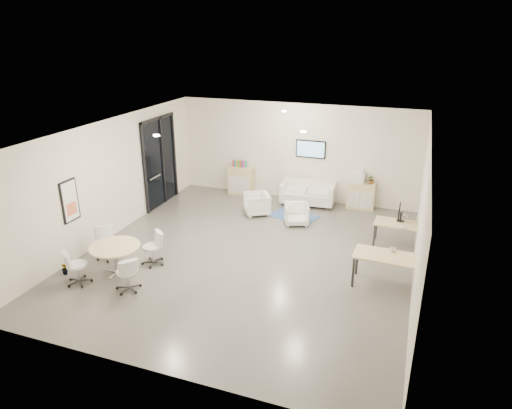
{
  "coord_description": "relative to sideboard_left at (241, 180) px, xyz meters",
  "views": [
    {
      "loc": [
        3.7,
        -9.72,
        5.44
      ],
      "look_at": [
        0.07,
        0.4,
        1.25
      ],
      "focal_mm": 32.0,
      "sensor_mm": 36.0,
      "label": 1
    }
  ],
  "objects": [
    {
      "name": "glass_door",
      "position": [
        -2.09,
        -1.74,
        1.02
      ],
      "size": [
        0.09,
        1.9,
        2.85
      ],
      "color": "black",
      "rests_on": "room_shell"
    },
    {
      "name": "armchair_right",
      "position": [
        2.5,
        -1.91,
        -0.14
      ],
      "size": [
        0.85,
        0.83,
        0.69
      ],
      "primitive_type": "imported",
      "rotation": [
        0.0,
        0.0,
        0.38
      ],
      "color": "silver",
      "rests_on": "room_shell"
    },
    {
      "name": "plant_cabinet",
      "position": [
        4.39,
        -0.0,
        0.5
      ],
      "size": [
        0.27,
        0.3,
        0.23
      ],
      "primitive_type": "imported",
      "rotation": [
        0.0,
        0.0,
        -0.03
      ],
      "color": "#3F7F3F",
      "rests_on": "sideboard_right"
    },
    {
      "name": "room_shell",
      "position": [
        1.86,
        -4.25,
        1.12
      ],
      "size": [
        9.6,
        10.6,
        4.8
      ],
      "color": "#52504B",
      "rests_on": "ground"
    },
    {
      "name": "loveseat",
      "position": [
        2.42,
        -0.19,
        -0.13
      ],
      "size": [
        1.77,
        0.96,
        0.65
      ],
      "rotation": [
        0.0,
        0.0,
        0.06
      ],
      "color": "silver",
      "rests_on": "room_shell"
    },
    {
      "name": "wall_tv",
      "position": [
        2.36,
        0.21,
        1.27
      ],
      "size": [
        0.98,
        0.06,
        0.58
      ],
      "color": "black",
      "rests_on": "room_shell"
    },
    {
      "name": "desk_rear",
      "position": [
        5.42,
        -2.43,
        0.12
      ],
      "size": [
        1.3,
        0.68,
        0.67
      ],
      "rotation": [
        0.0,
        0.0,
        -0.03
      ],
      "color": "tan",
      "rests_on": "room_shell"
    },
    {
      "name": "meeting_chairs",
      "position": [
        -0.73,
        -6.14,
        -0.07
      ],
      "size": [
        2.17,
        2.17,
        0.82
      ],
      "color": "white",
      "rests_on": "room_shell"
    },
    {
      "name": "printer",
      "position": [
        3.91,
        0.02,
        0.56
      ],
      "size": [
        0.54,
        0.45,
        0.37
      ],
      "rotation": [
        0.0,
        0.0,
        -0.03
      ],
      "color": "white",
      "rests_on": "sideboard_right"
    },
    {
      "name": "desk_front",
      "position": [
        5.26,
        -4.57,
        0.19
      ],
      "size": [
        1.46,
        0.77,
        0.75
      ],
      "rotation": [
        0.0,
        0.0,
        -0.04
      ],
      "color": "tan",
      "rests_on": "room_shell"
    },
    {
      "name": "books",
      "position": [
        -0.04,
        0.0,
        0.6
      ],
      "size": [
        0.5,
        0.14,
        0.22
      ],
      "color": "red",
      "rests_on": "sideboard_left"
    },
    {
      "name": "artwork",
      "position": [
        -2.11,
        -5.85,
        1.06
      ],
      "size": [
        0.05,
        0.54,
        1.04
      ],
      "color": "black",
      "rests_on": "room_shell"
    },
    {
      "name": "ceiling_spots",
      "position": [
        1.66,
        -3.42,
        2.7
      ],
      "size": [
        3.14,
        4.14,
        0.03
      ],
      "color": "#FFEAC6",
      "rests_on": "room_shell"
    },
    {
      "name": "cup",
      "position": [
        5.36,
        -4.33,
        0.33
      ],
      "size": [
        0.15,
        0.13,
        0.14
      ],
      "primitive_type": "imported",
      "rotation": [
        0.0,
        0.0,
        0.2
      ],
      "color": "white",
      "rests_on": "desk_front"
    },
    {
      "name": "plant_floor",
      "position": [
        -1.84,
        -6.62,
        -0.41
      ],
      "size": [
        0.19,
        0.32,
        0.14
      ],
      "primitive_type": "imported",
      "rotation": [
        0.0,
        0.0,
        -0.07
      ],
      "color": "#3F7F3F",
      "rests_on": "room_shell"
    },
    {
      "name": "round_table",
      "position": [
        -0.73,
        -6.14,
        0.14
      ],
      "size": [
        1.16,
        1.16,
        0.71
      ],
      "color": "tan",
      "rests_on": "room_shell"
    },
    {
      "name": "monitor",
      "position": [
        5.37,
        -2.28,
        0.42
      ],
      "size": [
        0.2,
        0.5,
        0.44
      ],
      "color": "black",
      "rests_on": "desk_rear"
    },
    {
      "name": "sideboard_left",
      "position": [
        0.0,
        0.0,
        0.0
      ],
      "size": [
        0.86,
        0.45,
        0.97
      ],
      "color": "tan",
      "rests_on": "room_shell"
    },
    {
      "name": "blue_rug",
      "position": [
        2.28,
        -1.38,
        -0.48
      ],
      "size": [
        1.57,
        1.27,
        0.01
      ],
      "primitive_type": "cube",
      "rotation": [
        0.0,
        0.0,
        -0.31
      ],
      "color": "#315796",
      "rests_on": "room_shell"
    },
    {
      "name": "armchair_left",
      "position": [
        1.14,
        -1.58,
        -0.11
      ],
      "size": [
        0.96,
        0.97,
        0.74
      ],
      "primitive_type": "imported",
      "rotation": [
        0.0,
        0.0,
        -1.02
      ],
      "color": "silver",
      "rests_on": "room_shell"
    },
    {
      "name": "sideboard_right",
      "position": [
        4.1,
        0.01,
        -0.05
      ],
      "size": [
        0.87,
        0.42,
        0.87
      ],
      "color": "tan",
      "rests_on": "room_shell"
    }
  ]
}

